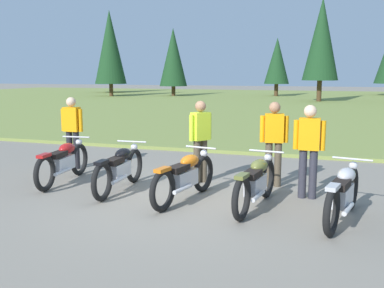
{
  "coord_description": "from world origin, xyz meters",
  "views": [
    {
      "loc": [
        2.6,
        -7.18,
        2.22
      ],
      "look_at": [
        0.0,
        0.6,
        0.9
      ],
      "focal_mm": 41.49,
      "sensor_mm": 36.0,
      "label": 1
    }
  ],
  "objects_px": {
    "motorcycle_orange": "(185,176)",
    "rider_near_row_end": "(200,137)",
    "motorcycle_black": "(120,168)",
    "rider_checking_bike": "(309,146)",
    "rider_with_back_turned": "(72,128)",
    "motorcycle_silver": "(343,193)",
    "rider_in_hivis_vest": "(274,139)",
    "motorcycle_olive": "(256,182)",
    "motorcycle_red": "(63,161)"
  },
  "relations": [
    {
      "from": "motorcycle_black",
      "to": "rider_checking_bike",
      "type": "bearing_deg",
      "value": 10.17
    },
    {
      "from": "motorcycle_orange",
      "to": "rider_in_hivis_vest",
      "type": "distance_m",
      "value": 2.06
    },
    {
      "from": "motorcycle_olive",
      "to": "rider_in_hivis_vest",
      "type": "bearing_deg",
      "value": 87.68
    },
    {
      "from": "motorcycle_black",
      "to": "rider_near_row_end",
      "type": "relative_size",
      "value": 1.26
    },
    {
      "from": "motorcycle_silver",
      "to": "rider_checking_bike",
      "type": "bearing_deg",
      "value": 117.84
    },
    {
      "from": "rider_near_row_end",
      "to": "rider_in_hivis_vest",
      "type": "bearing_deg",
      "value": 6.4
    },
    {
      "from": "rider_with_back_turned",
      "to": "motorcycle_olive",
      "type": "bearing_deg",
      "value": -20.35
    },
    {
      "from": "rider_with_back_turned",
      "to": "rider_in_hivis_vest",
      "type": "height_order",
      "value": "same"
    },
    {
      "from": "rider_in_hivis_vest",
      "to": "rider_checking_bike",
      "type": "bearing_deg",
      "value": -42.92
    },
    {
      "from": "motorcycle_silver",
      "to": "motorcycle_olive",
      "type": "bearing_deg",
      "value": 169.27
    },
    {
      "from": "motorcycle_orange",
      "to": "rider_near_row_end",
      "type": "relative_size",
      "value": 1.25
    },
    {
      "from": "motorcycle_black",
      "to": "motorcycle_olive",
      "type": "height_order",
      "value": "same"
    },
    {
      "from": "motorcycle_red",
      "to": "rider_near_row_end",
      "type": "distance_m",
      "value": 2.83
    },
    {
      "from": "motorcycle_orange",
      "to": "motorcycle_red",
      "type": "bearing_deg",
      "value": 170.91
    },
    {
      "from": "motorcycle_black",
      "to": "rider_checking_bike",
      "type": "relative_size",
      "value": 1.26
    },
    {
      "from": "motorcycle_olive",
      "to": "rider_with_back_turned",
      "type": "xyz_separation_m",
      "value": [
        -4.62,
        1.71,
        0.51
      ]
    },
    {
      "from": "rider_checking_bike",
      "to": "rider_near_row_end",
      "type": "height_order",
      "value": "same"
    },
    {
      "from": "motorcycle_silver",
      "to": "rider_near_row_end",
      "type": "xyz_separation_m",
      "value": [
        -2.75,
        1.62,
        0.51
      ]
    },
    {
      "from": "motorcycle_orange",
      "to": "motorcycle_olive",
      "type": "relative_size",
      "value": 0.99
    },
    {
      "from": "motorcycle_black",
      "to": "rider_in_hivis_vest",
      "type": "height_order",
      "value": "rider_in_hivis_vest"
    },
    {
      "from": "motorcycle_red",
      "to": "rider_in_hivis_vest",
      "type": "height_order",
      "value": "rider_in_hivis_vest"
    },
    {
      "from": "rider_near_row_end",
      "to": "rider_checking_bike",
      "type": "bearing_deg",
      "value": -12.9
    },
    {
      "from": "motorcycle_black",
      "to": "motorcycle_orange",
      "type": "bearing_deg",
      "value": -9.38
    },
    {
      "from": "rider_checking_bike",
      "to": "rider_near_row_end",
      "type": "bearing_deg",
      "value": 167.1
    },
    {
      "from": "motorcycle_red",
      "to": "motorcycle_silver",
      "type": "xyz_separation_m",
      "value": [
        5.39,
        -0.73,
        0.0
      ]
    },
    {
      "from": "rider_with_back_turned",
      "to": "motorcycle_orange",
      "type": "bearing_deg",
      "value": -26.56
    },
    {
      "from": "motorcycle_silver",
      "to": "rider_in_hivis_vest",
      "type": "relative_size",
      "value": 1.24
    },
    {
      "from": "motorcycle_red",
      "to": "motorcycle_orange",
      "type": "height_order",
      "value": "same"
    },
    {
      "from": "motorcycle_olive",
      "to": "motorcycle_silver",
      "type": "relative_size",
      "value": 1.01
    },
    {
      "from": "motorcycle_orange",
      "to": "motorcycle_olive",
      "type": "xyz_separation_m",
      "value": [
        1.25,
        -0.03,
        0.0
      ]
    },
    {
      "from": "motorcycle_olive",
      "to": "motorcycle_silver",
      "type": "xyz_separation_m",
      "value": [
        1.37,
        -0.26,
        0.0
      ]
    },
    {
      "from": "motorcycle_orange",
      "to": "motorcycle_silver",
      "type": "xyz_separation_m",
      "value": [
        2.62,
        -0.29,
        0.0
      ]
    },
    {
      "from": "motorcycle_silver",
      "to": "rider_with_back_turned",
      "type": "bearing_deg",
      "value": 161.76
    },
    {
      "from": "motorcycle_orange",
      "to": "rider_checking_bike",
      "type": "height_order",
      "value": "rider_checking_bike"
    },
    {
      "from": "motorcycle_olive",
      "to": "rider_checking_bike",
      "type": "xyz_separation_m",
      "value": [
        0.77,
        0.87,
        0.51
      ]
    },
    {
      "from": "motorcycle_red",
      "to": "rider_with_back_turned",
      "type": "xyz_separation_m",
      "value": [
        -0.59,
        1.24,
        0.51
      ]
    },
    {
      "from": "motorcycle_red",
      "to": "rider_in_hivis_vest",
      "type": "xyz_separation_m",
      "value": [
        4.09,
        1.05,
        0.51
      ]
    },
    {
      "from": "motorcycle_orange",
      "to": "motorcycle_silver",
      "type": "distance_m",
      "value": 2.63
    },
    {
      "from": "motorcycle_black",
      "to": "rider_in_hivis_vest",
      "type": "bearing_deg",
      "value": 25.14
    },
    {
      "from": "rider_near_row_end",
      "to": "rider_with_back_turned",
      "type": "xyz_separation_m",
      "value": [
        -3.23,
        0.35,
        0.0
      ]
    },
    {
      "from": "rider_with_back_turned",
      "to": "rider_near_row_end",
      "type": "bearing_deg",
      "value": -6.13
    },
    {
      "from": "motorcycle_olive",
      "to": "motorcycle_silver",
      "type": "bearing_deg",
      "value": -10.73
    },
    {
      "from": "motorcycle_orange",
      "to": "rider_with_back_turned",
      "type": "relative_size",
      "value": 1.25
    },
    {
      "from": "motorcycle_red",
      "to": "motorcycle_silver",
      "type": "bearing_deg",
      "value": -7.73
    },
    {
      "from": "motorcycle_red",
      "to": "rider_in_hivis_vest",
      "type": "distance_m",
      "value": 4.26
    },
    {
      "from": "motorcycle_red",
      "to": "motorcycle_black",
      "type": "relative_size",
      "value": 1.0
    },
    {
      "from": "rider_in_hivis_vest",
      "to": "motorcycle_silver",
      "type": "bearing_deg",
      "value": -53.9
    },
    {
      "from": "motorcycle_silver",
      "to": "rider_in_hivis_vest",
      "type": "bearing_deg",
      "value": 126.1
    },
    {
      "from": "rider_in_hivis_vest",
      "to": "motorcycle_orange",
      "type": "bearing_deg",
      "value": -131.22
    },
    {
      "from": "motorcycle_black",
      "to": "motorcycle_olive",
      "type": "distance_m",
      "value": 2.65
    }
  ]
}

